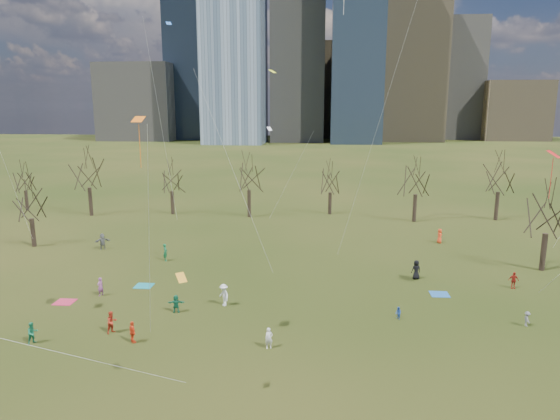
# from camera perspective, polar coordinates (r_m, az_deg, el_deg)

# --- Properties ---
(ground) EXTENTS (500.00, 500.00, 0.00)m
(ground) POSITION_cam_1_polar(r_m,az_deg,el_deg) (36.15, -1.68, -14.90)
(ground) COLOR black
(ground) RESTS_ON ground
(downtown_skyline) EXTENTS (212.50, 78.00, 118.00)m
(downtown_skyline) POSITION_cam_1_polar(r_m,az_deg,el_deg) (243.87, 3.57, 17.13)
(downtown_skyline) COLOR slate
(downtown_skyline) RESTS_ON ground
(bare_tree_row) EXTENTS (113.04, 29.80, 9.50)m
(bare_tree_row) POSITION_cam_1_polar(r_m,az_deg,el_deg) (70.14, 1.69, 3.49)
(bare_tree_row) COLOR black
(bare_tree_row) RESTS_ON ground
(blanket_teal) EXTENTS (1.60, 1.50, 0.03)m
(blanket_teal) POSITION_cam_1_polar(r_m,az_deg,el_deg) (48.08, -15.29, -8.36)
(blanket_teal) COLOR teal
(blanket_teal) RESTS_ON ground
(blanket_navy) EXTENTS (1.60, 1.50, 0.03)m
(blanket_navy) POSITION_cam_1_polar(r_m,az_deg,el_deg) (46.64, 17.76, -9.15)
(blanket_navy) COLOR #245EAB
(blanket_navy) RESTS_ON ground
(blanket_crimson) EXTENTS (1.60, 1.50, 0.03)m
(blanket_crimson) POSITION_cam_1_polar(r_m,az_deg,el_deg) (46.52, -23.38, -9.63)
(blanket_crimson) COLOR #C9284A
(blanket_crimson) RESTS_ON ground
(person_1) EXTENTS (0.62, 0.51, 1.46)m
(person_1) POSITION_cam_1_polar(r_m,az_deg,el_deg) (35.09, -1.27, -14.43)
(person_1) COLOR silver
(person_1) RESTS_ON ground
(person_2) EXTENTS (0.97, 1.02, 1.66)m
(person_2) POSITION_cam_1_polar(r_m,az_deg,el_deg) (39.13, -18.67, -12.05)
(person_2) COLOR red
(person_2) RESTS_ON ground
(person_3) EXTENTS (0.45, 0.76, 1.16)m
(person_3) POSITION_cam_1_polar(r_m,az_deg,el_deg) (42.55, 26.40, -11.09)
(person_3) COLOR slate
(person_3) RESTS_ON ground
(person_4) EXTENTS (0.91, 0.95, 1.59)m
(person_4) POSITION_cam_1_polar(r_m,az_deg,el_deg) (37.22, -16.51, -13.24)
(person_4) COLOR #EB411A
(person_4) RESTS_ON ground
(person_5) EXTENTS (1.42, 0.64, 1.47)m
(person_5) POSITION_cam_1_polar(r_m,az_deg,el_deg) (41.44, -11.79, -10.43)
(person_5) COLOR #176847
(person_5) RESTS_ON ground
(person_6) EXTENTS (1.05, 0.84, 1.86)m
(person_6) POSITION_cam_1_polar(r_m,az_deg,el_deg) (49.65, 15.30, -6.60)
(person_6) COLOR black
(person_6) RESTS_ON ground
(person_7) EXTENTS (0.61, 0.71, 1.65)m
(person_7) POSITION_cam_1_polar(r_m,az_deg,el_deg) (46.63, -19.85, -8.23)
(person_7) COLOR #974B8E
(person_7) RESTS_ON ground
(person_8) EXTENTS (0.56, 0.61, 1.02)m
(person_8) POSITION_cam_1_polar(r_m,az_deg,el_deg) (40.49, 13.37, -11.40)
(person_8) COLOR blue
(person_8) RESTS_ON ground
(person_9) EXTENTS (1.31, 1.36, 1.86)m
(person_9) POSITION_cam_1_polar(r_m,az_deg,el_deg) (42.06, -6.44, -9.62)
(person_9) COLOR white
(person_9) RESTS_ON ground
(person_10) EXTENTS (0.92, 0.40, 1.55)m
(person_10) POSITION_cam_1_polar(r_m,az_deg,el_deg) (50.25, 25.13, -7.28)
(person_10) COLOR #A52017
(person_10) RESTS_ON ground
(person_11) EXTENTS (1.75, 1.40, 1.87)m
(person_11) POSITION_cam_1_polar(r_m,az_deg,el_deg) (61.16, -19.62, -3.40)
(person_11) COLOR slate
(person_11) RESTS_ON ground
(person_12) EXTENTS (0.63, 0.90, 1.76)m
(person_12) POSITION_cam_1_polar(r_m,az_deg,el_deg) (63.25, 17.77, -2.83)
(person_12) COLOR #F8431B
(person_12) RESTS_ON ground
(person_13) EXTENTS (0.65, 0.79, 1.88)m
(person_13) POSITION_cam_1_polar(r_m,az_deg,el_deg) (54.79, -12.97, -4.73)
(person_13) COLOR #176A3C
(person_13) RESTS_ON ground
(person_14) EXTENTS (0.93, 0.97, 1.57)m
(person_14) POSITION_cam_1_polar(r_m,az_deg,el_deg) (39.63, -26.43, -12.46)
(person_14) COLOR #19724C
(person_14) RESTS_ON ground
(kites_airborne) EXTENTS (66.11, 48.58, 30.20)m
(kites_airborne) POSITION_cam_1_polar(r_m,az_deg,el_deg) (43.36, -2.42, 6.49)
(kites_airborne) COLOR orange
(kites_airborne) RESTS_ON ground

